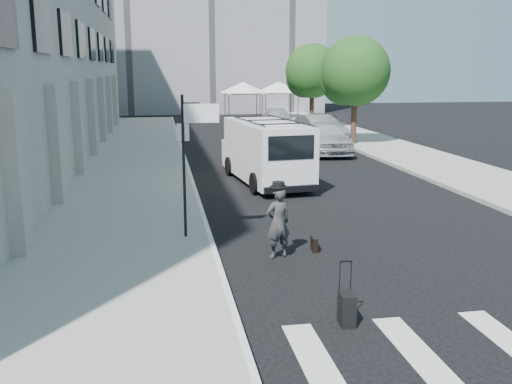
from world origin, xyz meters
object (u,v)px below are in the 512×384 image
object	(u,v)px
parked_car_a	(326,137)
cargo_van	(265,151)
parked_car_b	(320,130)
briefcase	(314,244)
suitcase	(347,308)
businessman	(278,223)
parked_car_c	(278,121)

from	to	relation	value
parked_car_a	cargo_van	bearing A→B (deg)	-119.66
parked_car_a	parked_car_b	distance (m)	3.88
briefcase	cargo_van	world-z (taller)	cargo_van
briefcase	suitcase	world-z (taller)	suitcase
businessman	parked_car_c	size ratio (longest dim) A/B	0.32
parked_car_c	businessman	bearing A→B (deg)	-99.28
briefcase	businessman	bearing A→B (deg)	-153.08
businessman	suitcase	distance (m)	3.71
suitcase	cargo_van	size ratio (longest dim) A/B	0.17
businessman	parked_car_c	world-z (taller)	businessman
suitcase	parked_car_c	bearing A→B (deg)	84.45
businessman	cargo_van	size ratio (longest dim) A/B	0.26
suitcase	parked_car_b	world-z (taller)	parked_car_b
parked_car_c	cargo_van	bearing A→B (deg)	-100.84
parked_car_b	businessman	bearing A→B (deg)	-114.93
businessman	parked_car_a	xyz separation A→B (m)	(5.80, 15.71, 0.01)
suitcase	cargo_van	xyz separation A→B (m)	(0.92, 12.51, 0.91)
parked_car_b	parked_car_c	xyz separation A→B (m)	(-0.96, 7.13, -0.09)
businessman	briefcase	size ratio (longest dim) A/B	3.75
parked_car_b	parked_car_c	distance (m)	7.19
briefcase	suitcase	distance (m)	4.04
cargo_van	parked_car_a	xyz separation A→B (m)	(4.46, 6.85, -0.36)
suitcase	parked_car_a	world-z (taller)	parked_car_a
cargo_van	parked_car_c	bearing A→B (deg)	70.03
businessman	suitcase	bearing A→B (deg)	79.50
briefcase	parked_car_b	bearing A→B (deg)	80.60
suitcase	parked_car_a	distance (m)	20.10
briefcase	cargo_van	size ratio (longest dim) A/B	0.07
cargo_van	parked_car_a	bearing A→B (deg)	50.33
businessman	cargo_van	world-z (taller)	cargo_van
parked_car_c	parked_car_b	bearing A→B (deg)	-79.78
briefcase	parked_car_a	xyz separation A→B (m)	(4.85, 15.36, 0.67)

